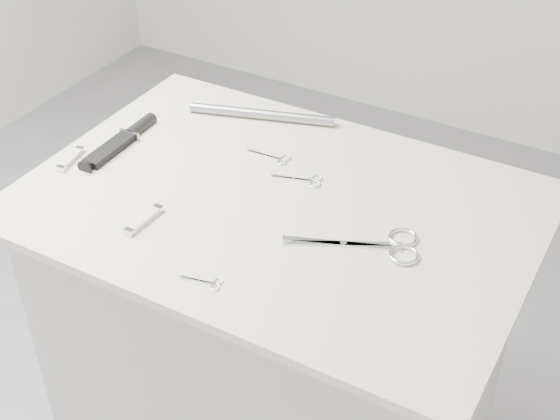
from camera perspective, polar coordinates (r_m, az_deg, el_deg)
The scene contains 10 objects.
plinth at distance 1.85m, azimuth -0.15°, elevation -11.22°, with size 0.90×0.60×0.90m, color #B5B5B2.
display_board at distance 1.54m, azimuth -0.18°, elevation 0.35°, with size 1.00×0.70×0.02m, color beige.
large_shears at distance 1.43m, azimuth 7.46°, elevation -2.58°, with size 0.24×0.16×0.01m.
embroidery_scissors_a at distance 1.59m, azimuth 1.89°, elevation 2.20°, with size 0.11×0.06×0.00m.
embroidery_scissors_b at distance 1.66m, azimuth -0.37°, elevation 3.84°, with size 0.10×0.04×0.00m.
tiny_scissors at distance 1.35m, azimuth -5.38°, elevation -5.29°, with size 0.08×0.04×0.00m.
sheathed_knife at distance 1.75m, azimuth -11.33°, elevation 5.14°, with size 0.05×0.22×0.03m.
pocket_knife_a at distance 1.50m, azimuth -9.90°, elevation -0.70°, with size 0.02×0.10×0.01m.
pocket_knife_b at distance 1.71m, azimuth -15.06°, elevation 3.64°, with size 0.04×0.09×0.01m.
metal_rail at distance 1.80m, azimuth -1.36°, elevation 7.00°, with size 0.02×0.02×0.34m, color gray.
Camera 1 is at (0.61, -1.08, 1.82)m, focal length 50.00 mm.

